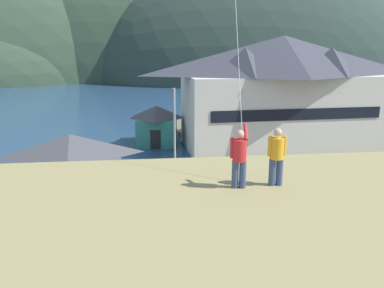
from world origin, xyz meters
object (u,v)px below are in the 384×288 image
object	(u,v)px
harbor_lodge	(282,89)
person_kite_flyer	(239,157)
parked_car_mid_row_far	(166,194)
parked_car_back_row_left	(238,190)
moored_boat_wharfside	(161,122)
parked_car_front_row_end	(339,182)
parking_light_pole	(175,130)
wharf_dock	(186,125)
moored_boat_outer_mooring	(212,122)
storage_shed_waterside	(157,125)
parked_car_corner_spot	(188,228)
parked_car_back_row_right	(342,217)
parked_car_mid_row_near	(73,243)
storage_shed_near_lot	(72,169)
person_companion	(277,155)

from	to	relation	value
harbor_lodge	person_kite_flyer	xyz separation A→B (m)	(-11.48, -29.59, 1.41)
parked_car_mid_row_far	parked_car_back_row_left	bearing A→B (deg)	2.06
moored_boat_wharfside	parked_car_front_row_end	size ratio (longest dim) A/B	1.47
parked_car_mid_row_far	parking_light_pole	size ratio (longest dim) A/B	0.57
wharf_dock	harbor_lodge	bearing A→B (deg)	-50.35
moored_boat_outer_mooring	person_kite_flyer	distance (m)	41.60
moored_boat_wharfside	parked_car_front_row_end	xyz separation A→B (m)	(11.97, -26.00, 0.34)
parked_car_back_row_left	storage_shed_waterside	bearing A→B (deg)	106.17
parked_car_corner_spot	parked_car_back_row_right	bearing A→B (deg)	2.87
parked_car_back_row_right	harbor_lodge	bearing A→B (deg)	81.47
harbor_lodge	moored_boat_wharfside	xyz separation A→B (m)	(-12.36, 11.50, -5.47)
parked_car_mid_row_near	parking_light_pole	world-z (taller)	parking_light_pole
storage_shed_near_lot	person_companion	bearing A→B (deg)	-59.63
harbor_lodge	parked_car_corner_spot	bearing A→B (deg)	-120.18
parking_light_pole	person_companion	bearing A→B (deg)	-84.68
storage_shed_waterside	parked_car_back_row_left	bearing A→B (deg)	-73.83
moored_boat_outer_mooring	parked_car_back_row_left	xyz separation A→B (m)	(-2.50, -26.42, 0.34)
moored_boat_wharfside	moored_boat_outer_mooring	bearing A→B (deg)	-4.04
person_kite_flyer	wharf_dock	bearing A→B (deg)	86.57
storage_shed_near_lot	person_kite_flyer	xyz separation A→B (m)	(7.76, -15.27, 4.98)
moored_boat_outer_mooring	parked_car_back_row_left	world-z (taller)	moored_boat_outer_mooring
parked_car_corner_spot	parked_car_front_row_end	world-z (taller)	same
parked_car_back_row_right	storage_shed_waterside	bearing A→B (deg)	114.28
storage_shed_near_lot	parking_light_pole	size ratio (longest dim) A/B	1.00
parked_car_back_row_right	person_companion	distance (m)	13.43
moored_boat_outer_mooring	parking_light_pole	distance (m)	23.08
storage_shed_waterside	parked_car_back_row_right	bearing A→B (deg)	-65.72
harbor_lodge	person_companion	xyz separation A→B (m)	(-10.33, -29.51, 1.39)
moored_boat_wharfside	harbor_lodge	bearing A→B (deg)	-42.93
storage_shed_waterside	parked_car_back_row_left	world-z (taller)	storage_shed_waterside
parked_car_front_row_end	parked_car_back_row_left	bearing A→B (deg)	-173.32
parked_car_front_row_end	person_kite_flyer	world-z (taller)	person_kite_flyer
parked_car_mid_row_near	person_companion	xyz separation A→B (m)	(7.67, -7.78, 6.52)
wharf_dock	parking_light_pole	bearing A→B (deg)	-97.91
moored_boat_wharfside	parked_car_front_row_end	bearing A→B (deg)	-65.28
storage_shed_near_lot	parked_car_mid_row_far	size ratio (longest dim) A/B	1.76
moored_boat_wharfside	person_companion	distance (m)	41.62
storage_shed_near_lot	wharf_dock	bearing A→B (deg)	68.02
parking_light_pole	person_kite_flyer	xyz separation A→B (m)	(0.59, -18.76, 3.23)
parked_car_back_row_left	parked_car_back_row_right	distance (m)	7.01
person_kite_flyer	person_companion	size ratio (longest dim) A/B	1.07
parked_car_front_row_end	storage_shed_waterside	bearing A→B (deg)	127.57
storage_shed_near_lot	parked_car_back_row_left	size ratio (longest dim) A/B	1.74
harbor_lodge	storage_shed_near_lot	distance (m)	24.24
moored_boat_outer_mooring	parked_car_back_row_right	size ratio (longest dim) A/B	1.71
parked_car_back_row_right	wharf_dock	bearing A→B (deg)	100.89
harbor_lodge	parked_car_mid_row_far	xyz separation A→B (m)	(-12.99, -15.58, -5.13)
parked_car_mid_row_near	person_kite_flyer	xyz separation A→B (m)	(6.53, -7.86, 6.53)
parked_car_corner_spot	parked_car_mid_row_far	size ratio (longest dim) A/B	1.01
parked_car_mid_row_far	parking_light_pole	xyz separation A→B (m)	(0.92, 4.75, 3.30)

